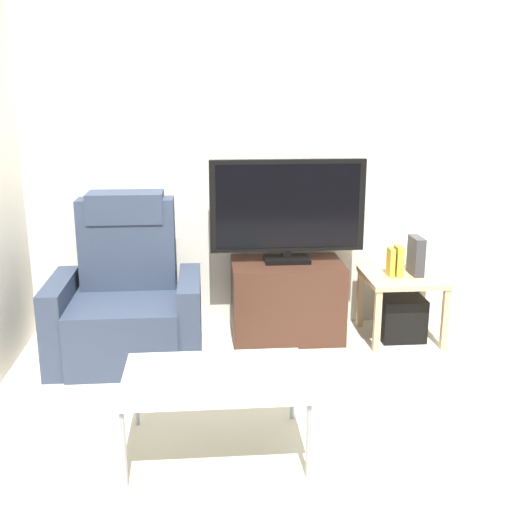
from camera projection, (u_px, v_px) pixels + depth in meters
ground_plane at (304, 388)px, 3.79m from camera, size 6.40×6.40×0.00m
wall_back at (283, 153)px, 4.54m from camera, size 6.40×0.06×2.60m
tv_stand at (287, 300)px, 4.51m from camera, size 0.78×0.49×0.56m
television at (288, 209)px, 4.35m from camera, size 1.08×0.20×0.73m
recliner_armchair at (127, 303)px, 4.17m from camera, size 0.98×0.78×1.08m
side_table at (402, 285)px, 4.47m from camera, size 0.54×0.54×0.47m
subwoofer_box at (400, 317)px, 4.53m from camera, size 0.31×0.31×0.31m
book_leftmost at (391, 262)px, 4.39m from camera, size 0.03×0.11×0.20m
book_middle at (398, 261)px, 4.40m from camera, size 0.05×0.11×0.22m
game_console at (416, 256)px, 4.43m from camera, size 0.07×0.20×0.27m
coffee_table at (215, 380)px, 3.06m from camera, size 0.90×0.60×0.40m
cell_phone at (197, 369)px, 3.12m from camera, size 0.08×0.15×0.01m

